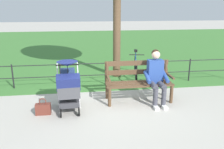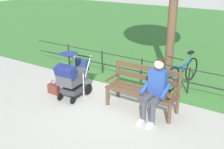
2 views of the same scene
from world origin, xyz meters
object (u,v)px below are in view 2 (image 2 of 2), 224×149
Objects in this scene: stroller at (72,75)px; handbag at (54,89)px; bicycle at (183,73)px; person_on_bench at (155,88)px; park_bench at (143,86)px.

stroller is 0.73m from handbag.
handbag is at bearing 41.10° from bicycle.
handbag is 0.23× the size of bicycle.
person_on_bench reaches higher than stroller.
park_bench is 1.74m from bicycle.
stroller is at bearing -171.20° from handbag.
bicycle is at bearing -89.03° from person_on_bench.
stroller is at bearing 46.99° from bicycle.
person_on_bench is 3.45× the size of handbag.
bicycle is (0.03, -1.92, -0.31)m from person_on_bench.
park_bench is 0.98× the size of bicycle.
person_on_bench is at bearing 90.97° from bicycle.
handbag is at bearing 7.01° from person_on_bench.
bicycle is (-2.57, -2.24, 0.24)m from handbag.
handbag is at bearing 8.80° from stroller.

